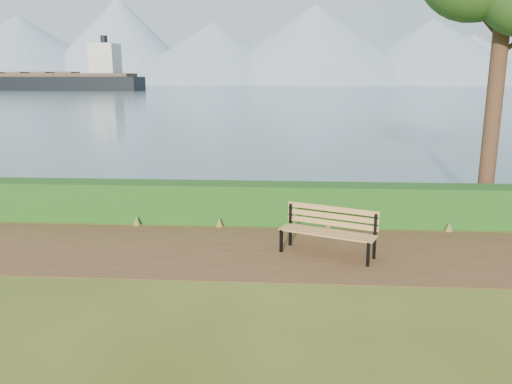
{
  "coord_description": "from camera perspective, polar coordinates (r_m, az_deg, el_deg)",
  "views": [
    {
      "loc": [
        0.61,
        -9.81,
        3.58
      ],
      "look_at": [
        -0.13,
        1.2,
        1.1
      ],
      "focal_mm": 35.0,
      "sensor_mm": 36.0,
      "label": 1
    }
  ],
  "objects": [
    {
      "name": "hedge",
      "position": [
        12.8,
        0.99,
        -1.26
      ],
      "size": [
        32.0,
        0.85,
        1.0
      ],
      "primitive_type": "cube",
      "color": "#1D4814",
      "rests_on": "ground"
    },
    {
      "name": "cargo_ship",
      "position": [
        191.29,
        -21.91,
        11.59
      ],
      "size": [
        67.09,
        16.49,
        20.16
      ],
      "rotation": [
        0.0,
        0.0,
        -0.09
      ],
      "color": "black",
      "rests_on": "ground"
    },
    {
      "name": "bench",
      "position": [
        10.52,
        8.35,
        -4.07
      ],
      "size": [
        2.06,
        1.31,
        1.0
      ],
      "rotation": [
        0.0,
        0.0,
        -0.4
      ],
      "color": "black",
      "rests_on": "ground"
    },
    {
      "name": "water",
      "position": [
        269.84,
        3.79,
        11.87
      ],
      "size": [
        700.0,
        510.0,
        0.0
      ],
      "primitive_type": "cube",
      "color": "#425C6A",
      "rests_on": "ground"
    },
    {
      "name": "mountains",
      "position": [
        416.68,
        2.59,
        15.96
      ],
      "size": [
        585.0,
        190.0,
        70.0
      ],
      "color": "#8494B0",
      "rests_on": "ground"
    },
    {
      "name": "ground",
      "position": [
        10.46,
        0.26,
        -7.35
      ],
      "size": [
        140.0,
        140.0,
        0.0
      ],
      "primitive_type": "plane",
      "color": "#485217",
      "rests_on": "ground"
    },
    {
      "name": "path",
      "position": [
        10.74,
        0.37,
        -6.77
      ],
      "size": [
        40.0,
        3.4,
        0.01
      ],
      "primitive_type": "cube",
      "color": "#56301D",
      "rests_on": "ground"
    }
  ]
}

